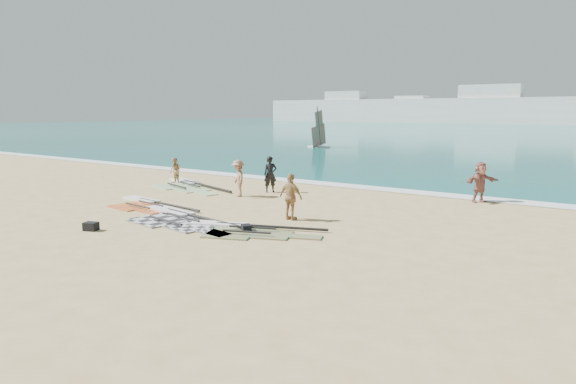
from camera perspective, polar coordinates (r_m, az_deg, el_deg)
The scene contains 16 objects.
ground at distance 17.16m, azimuth -11.37°, elevation -4.73°, with size 300.00×300.00×0.00m, color tan.
sea at distance 144.25m, azimuth 29.09°, elevation 6.78°, with size 300.00×240.00×0.06m, color #0D5B59.
surf_line at distance 27.09m, azimuth 7.28°, elevation 0.64°, with size 300.00×1.20×0.04m, color white.
far_town at distance 164.04m, azimuth 24.23°, elevation 8.93°, with size 160.00×8.00×12.00m.
rig_grey at distance 19.39m, azimuth -13.00°, elevation -2.98°, with size 6.21×2.92×0.20m.
rig_green at distance 27.72m, azimuth -11.87°, elevation 0.82°, with size 6.29×3.55×0.21m.
rig_orange at distance 17.16m, azimuth -5.54°, elevation -4.42°, with size 5.22×3.02×0.20m.
rig_red at distance 22.47m, azimuth -16.45°, elevation -1.41°, with size 5.32×2.38×0.20m.
gear_bag_near at distance 18.45m, azimuth -22.32°, elevation -3.79°, with size 0.47×0.34×0.30m, color black.
gear_bag_far at distance 16.96m, azimuth -4.98°, elevation -4.30°, with size 0.43×0.30×0.26m, color black.
person_wetsuit at distance 24.91m, azimuth -2.11°, elevation 2.11°, with size 0.68×0.45×1.88m, color black.
beachgoer_left at distance 28.59m, azimuth -13.23°, elevation 2.47°, with size 0.73×0.57×1.51m, color tan.
beachgoer_mid at distance 23.78m, azimuth -5.92°, elevation 1.63°, with size 1.18×0.68×1.82m, color #976A4E.
beachgoer_back at distance 18.56m, azimuth 0.35°, elevation -0.60°, with size 1.06×0.44×1.81m, color #AD854F.
beachgoer_right at distance 23.86m, azimuth 21.80°, elevation 1.10°, with size 1.75×0.56×1.89m, color #9A5C50.
windsurfer_left at distance 55.27m, azimuth 3.66°, elevation 6.67°, with size 2.59×3.14×4.69m.
Camera 1 is at (11.82, -11.71, 4.21)m, focal length 30.00 mm.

